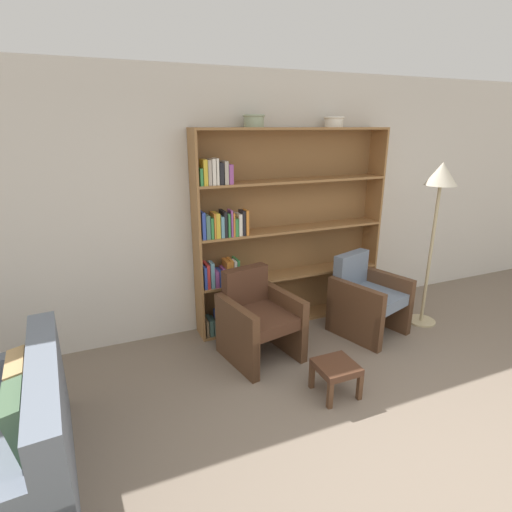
{
  "coord_description": "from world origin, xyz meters",
  "views": [
    {
      "loc": [
        -1.99,
        -1.38,
        2.19
      ],
      "look_at": [
        -0.52,
        2.13,
        0.95
      ],
      "focal_mm": 28.0,
      "sensor_mm": 36.0,
      "label": 1
    }
  ],
  "objects_px": {
    "floor_lamp": "(440,190)",
    "footstool": "(336,370)",
    "bowl_terracotta": "(334,121)",
    "armchair_cushioned": "(366,298)",
    "bowl_cream": "(254,120)",
    "bookshelf": "(275,234)",
    "couch": "(4,449)",
    "armchair_leather": "(258,319)"
  },
  "relations": [
    {
      "from": "bowl_cream",
      "to": "footstool",
      "type": "relative_size",
      "value": 0.67
    },
    {
      "from": "footstool",
      "to": "bookshelf",
      "type": "bearing_deg",
      "value": 86.2
    },
    {
      "from": "bowl_cream",
      "to": "floor_lamp",
      "type": "xyz_separation_m",
      "value": [
        1.85,
        -0.68,
        -0.7
      ]
    },
    {
      "from": "bowl_terracotta",
      "to": "armchair_cushioned",
      "type": "bearing_deg",
      "value": -74.16
    },
    {
      "from": "armchair_cushioned",
      "to": "armchair_leather",
      "type": "bearing_deg",
      "value": -18.15
    },
    {
      "from": "couch",
      "to": "bookshelf",
      "type": "bearing_deg",
      "value": -64.67
    },
    {
      "from": "bowl_cream",
      "to": "couch",
      "type": "bearing_deg",
      "value": -147.9
    },
    {
      "from": "couch",
      "to": "footstool",
      "type": "xyz_separation_m",
      "value": [
        2.42,
        0.0,
        -0.06
      ]
    },
    {
      "from": "floor_lamp",
      "to": "armchair_leather",
      "type": "bearing_deg",
      "value": 177.45
    },
    {
      "from": "bookshelf",
      "to": "footstool",
      "type": "bearing_deg",
      "value": -93.8
    },
    {
      "from": "bowl_cream",
      "to": "couch",
      "type": "distance_m",
      "value": 3.3
    },
    {
      "from": "bowl_terracotta",
      "to": "armchair_leather",
      "type": "distance_m",
      "value": 2.24
    },
    {
      "from": "floor_lamp",
      "to": "footstool",
      "type": "height_order",
      "value": "floor_lamp"
    },
    {
      "from": "bookshelf",
      "to": "floor_lamp",
      "type": "bearing_deg",
      "value": -23.89
    },
    {
      "from": "footstool",
      "to": "floor_lamp",
      "type": "bearing_deg",
      "value": 23.58
    },
    {
      "from": "bowl_terracotta",
      "to": "armchair_cushioned",
      "type": "distance_m",
      "value": 1.95
    },
    {
      "from": "armchair_leather",
      "to": "bowl_cream",
      "type": "bearing_deg",
      "value": -120.13
    },
    {
      "from": "bowl_cream",
      "to": "couch",
      "type": "relative_size",
      "value": 0.15
    },
    {
      "from": "bookshelf",
      "to": "footstool",
      "type": "distance_m",
      "value": 1.66
    },
    {
      "from": "armchair_cushioned",
      "to": "bowl_cream",
      "type": "bearing_deg",
      "value": -46.31
    },
    {
      "from": "floor_lamp",
      "to": "footstool",
      "type": "distance_m",
      "value": 2.26
    },
    {
      "from": "armchair_cushioned",
      "to": "footstool",
      "type": "relative_size",
      "value": 2.59
    },
    {
      "from": "bowl_cream",
      "to": "bowl_terracotta",
      "type": "xyz_separation_m",
      "value": [
        0.93,
        0.0,
        -0.01
      ]
    },
    {
      "from": "bowl_cream",
      "to": "armchair_cushioned",
      "type": "distance_m",
      "value": 2.23
    },
    {
      "from": "bowl_cream",
      "to": "bowl_terracotta",
      "type": "bearing_deg",
      "value": 0.0
    },
    {
      "from": "armchair_leather",
      "to": "armchair_cushioned",
      "type": "bearing_deg",
      "value": 168.7
    },
    {
      "from": "bowl_terracotta",
      "to": "footstool",
      "type": "bearing_deg",
      "value": -118.34
    },
    {
      "from": "footstool",
      "to": "couch",
      "type": "bearing_deg",
      "value": -179.93
    },
    {
      "from": "floor_lamp",
      "to": "footstool",
      "type": "bearing_deg",
      "value": -156.42
    },
    {
      "from": "armchair_leather",
      "to": "footstool",
      "type": "distance_m",
      "value": 0.92
    },
    {
      "from": "bookshelf",
      "to": "floor_lamp",
      "type": "relative_size",
      "value": 1.2
    },
    {
      "from": "footstool",
      "to": "bowl_cream",
      "type": "bearing_deg",
      "value": 96.71
    },
    {
      "from": "armchair_cushioned",
      "to": "floor_lamp",
      "type": "height_order",
      "value": "floor_lamp"
    },
    {
      "from": "bowl_terracotta",
      "to": "bookshelf",
      "type": "bearing_deg",
      "value": 177.76
    },
    {
      "from": "bowl_terracotta",
      "to": "footstool",
      "type": "xyz_separation_m",
      "value": [
        -0.76,
        -1.41,
        -2.01
      ]
    },
    {
      "from": "bookshelf",
      "to": "floor_lamp",
      "type": "height_order",
      "value": "bookshelf"
    },
    {
      "from": "bowl_cream",
      "to": "floor_lamp",
      "type": "distance_m",
      "value": 2.09
    },
    {
      "from": "armchair_leather",
      "to": "armchair_cushioned",
      "type": "relative_size",
      "value": 1.0
    },
    {
      "from": "bowl_terracotta",
      "to": "floor_lamp",
      "type": "height_order",
      "value": "bowl_terracotta"
    },
    {
      "from": "bowl_terracotta",
      "to": "armchair_leather",
      "type": "xyz_separation_m",
      "value": [
        -1.13,
        -0.59,
        -1.85
      ]
    },
    {
      "from": "bowl_terracotta",
      "to": "floor_lamp",
      "type": "xyz_separation_m",
      "value": [
        0.92,
        -0.68,
        -0.69
      ]
    },
    {
      "from": "bookshelf",
      "to": "bowl_cream",
      "type": "distance_m",
      "value": 1.22
    }
  ]
}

